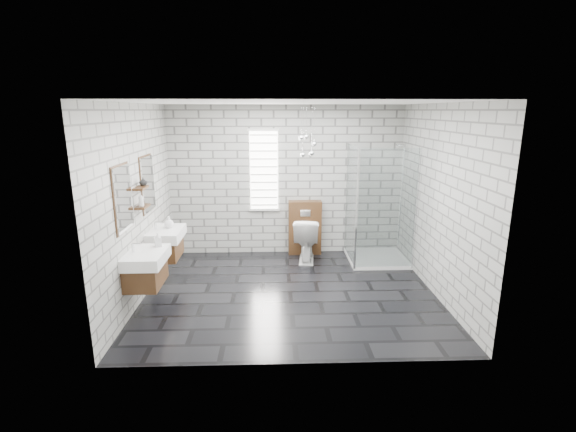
{
  "coord_description": "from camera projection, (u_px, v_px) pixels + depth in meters",
  "views": [
    {
      "loc": [
        -0.23,
        -5.68,
        2.61
      ],
      "look_at": [
        -0.02,
        0.35,
        1.07
      ],
      "focal_mm": 26.0,
      "sensor_mm": 36.0,
      "label": 1
    }
  ],
  "objects": [
    {
      "name": "floor",
      "position": [
        290.0,
        292.0,
        6.15
      ],
      "size": [
        4.2,
        3.6,
        0.02
      ],
      "primitive_type": "cube",
      "color": "black",
      "rests_on": "ground"
    },
    {
      "name": "ceiling",
      "position": [
        290.0,
        102.0,
        5.48
      ],
      "size": [
        4.2,
        3.6,
        0.02
      ],
      "primitive_type": "cube",
      "color": "white",
      "rests_on": "wall_back"
    },
    {
      "name": "pendant_cluster",
      "position": [
        307.0,
        145.0,
        6.98
      ],
      "size": [
        0.32,
        0.26,
        0.88
      ],
      "color": "silver",
      "rests_on": "ceiling"
    },
    {
      "name": "wall_back",
      "position": [
        286.0,
        181.0,
        7.57
      ],
      "size": [
        4.2,
        0.02,
        2.7
      ],
      "primitive_type": "cube",
      "color": "#A4A49E",
      "rests_on": "floor"
    },
    {
      "name": "soap_bottle_b",
      "position": [
        169.0,
        222.0,
        6.38
      ],
      "size": [
        0.16,
        0.16,
        0.18
      ],
      "primitive_type": "imported",
      "rotation": [
        0.0,
        0.0,
        0.13
      ],
      "color": "#B2B2B2",
      "rests_on": "vanity_right"
    },
    {
      "name": "wall_front",
      "position": [
        297.0,
        242.0,
        4.07
      ],
      "size": [
        4.2,
        0.02,
        2.7
      ],
      "primitive_type": "cube",
      "color": "#A4A49E",
      "rests_on": "floor"
    },
    {
      "name": "shower_enclosure",
      "position": [
        374.0,
        235.0,
        7.22
      ],
      "size": [
        1.0,
        1.0,
        2.03
      ],
      "color": "white",
      "rests_on": "floor"
    },
    {
      "name": "toilet",
      "position": [
        306.0,
        239.0,
        7.38
      ],
      "size": [
        0.51,
        0.8,
        0.78
      ],
      "primitive_type": "imported",
      "rotation": [
        0.0,
        0.0,
        3.03
      ],
      "color": "white",
      "rests_on": "floor"
    },
    {
      "name": "flush_plate",
      "position": [
        305.0,
        213.0,
        7.51
      ],
      "size": [
        0.18,
        0.01,
        0.12
      ],
      "primitive_type": "cube",
      "color": "silver",
      "rests_on": "cistern_panel"
    },
    {
      "name": "wall_right",
      "position": [
        439.0,
        201.0,
        5.89
      ],
      "size": [
        0.02,
        3.6,
        2.7
      ],
      "primitive_type": "cube",
      "color": "#A4A49E",
      "rests_on": "floor"
    },
    {
      "name": "vanity_right",
      "position": [
        164.0,
        235.0,
        6.33
      ],
      "size": [
        0.47,
        0.7,
        1.57
      ],
      "color": "#492C16",
      "rests_on": "wall_left"
    },
    {
      "name": "wall_left",
      "position": [
        137.0,
        204.0,
        5.75
      ],
      "size": [
        0.02,
        3.6,
        2.7
      ],
      "primitive_type": "cube",
      "color": "#A4A49E",
      "rests_on": "floor"
    },
    {
      "name": "shelf_upper",
      "position": [
        141.0,
        188.0,
        5.64
      ],
      "size": [
        0.14,
        0.3,
        0.03
      ],
      "primitive_type": "cube",
      "color": "#492C16",
      "rests_on": "wall_left"
    },
    {
      "name": "soap_bottle_c",
      "position": [
        141.0,
        200.0,
        5.62
      ],
      "size": [
        0.09,
        0.09,
        0.19
      ],
      "primitive_type": "imported",
      "rotation": [
        0.0,
        0.0,
        -0.29
      ],
      "color": "#B2B2B2",
      "rests_on": "shelf_lower"
    },
    {
      "name": "soap_bottle_a",
      "position": [
        158.0,
        239.0,
        5.5
      ],
      "size": [
        0.11,
        0.11,
        0.19
      ],
      "primitive_type": "imported",
      "rotation": [
        0.0,
        0.0,
        0.34
      ],
      "color": "#B2B2B2",
      "rests_on": "vanity_left"
    },
    {
      "name": "window",
      "position": [
        264.0,
        171.0,
        7.48
      ],
      "size": [
        0.56,
        0.05,
        1.48
      ],
      "color": "white",
      "rests_on": "wall_back"
    },
    {
      "name": "cistern_panel",
      "position": [
        305.0,
        228.0,
        7.69
      ],
      "size": [
        0.6,
        0.2,
        1.0
      ],
      "primitive_type": "cube",
      "color": "#492C16",
      "rests_on": "floor"
    },
    {
      "name": "vanity_left",
      "position": [
        143.0,
        259.0,
        5.33
      ],
      "size": [
        0.47,
        0.7,
        1.57
      ],
      "color": "#492C16",
      "rests_on": "wall_left"
    },
    {
      "name": "vase",
      "position": [
        143.0,
        182.0,
        5.72
      ],
      "size": [
        0.11,
        0.11,
        0.11
      ],
      "primitive_type": "imported",
      "rotation": [
        0.0,
        0.0,
        0.03
      ],
      "color": "#B2B2B2",
      "rests_on": "shelf_upper"
    },
    {
      "name": "shelf_lower",
      "position": [
        142.0,
        207.0,
        5.71
      ],
      "size": [
        0.14,
        0.3,
        0.03
      ],
      "primitive_type": "cube",
      "color": "#492C16",
      "rests_on": "wall_left"
    }
  ]
}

